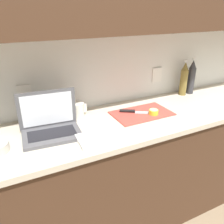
{
  "coord_description": "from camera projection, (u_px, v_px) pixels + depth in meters",
  "views": [
    {
      "loc": [
        -0.95,
        -1.25,
        1.57
      ],
      "look_at": [
        -0.33,
        -0.01,
        0.96
      ],
      "focal_mm": 38.0,
      "sensor_mm": 36.0,
      "label": 1
    }
  ],
  "objects": [
    {
      "name": "bottle_oil_tall",
      "position": [
        184.0,
        79.0,
        2.0
      ],
      "size": [
        0.06,
        0.06,
        0.3
      ],
      "color": "olive",
      "rests_on": "counter_unit"
    },
    {
      "name": "dish_towel",
      "position": [
        97.0,
        139.0,
        1.34
      ],
      "size": [
        0.23,
        0.17,
        0.02
      ],
      "primitive_type": "cube",
      "rotation": [
        0.0,
        0.0,
        -0.06
      ],
      "color": "white",
      "rests_on": "counter_unit"
    },
    {
      "name": "lemon_half_cut",
      "position": [
        154.0,
        112.0,
        1.65
      ],
      "size": [
        0.07,
        0.07,
        0.03
      ],
      "color": "yellow",
      "rests_on": "cutting_board"
    },
    {
      "name": "laptop",
      "position": [
        50.0,
        124.0,
        1.4
      ],
      "size": [
        0.36,
        0.26,
        0.25
      ],
      "rotation": [
        0.0,
        0.0,
        -0.09
      ],
      "color": "#515156",
      "rests_on": "counter_unit"
    },
    {
      "name": "ground_plane",
      "position": [
        145.0,
        206.0,
        2.05
      ],
      "size": [
        12.0,
        12.0,
        0.0
      ],
      "primitive_type": "plane",
      "color": "#847056",
      "rests_on": "ground"
    },
    {
      "name": "knife",
      "position": [
        132.0,
        111.0,
        1.68
      ],
      "size": [
        0.24,
        0.16,
        0.02
      ],
      "rotation": [
        0.0,
        0.0,
        -0.54
      ],
      "color": "silver",
      "rests_on": "cutting_board"
    },
    {
      "name": "wall_back",
      "position": [
        139.0,
        10.0,
        1.6
      ],
      "size": [
        5.2,
        0.38,
        2.6
      ],
      "color": "white",
      "rests_on": "ground_plane"
    },
    {
      "name": "measuring_cup",
      "position": [
        77.0,
        110.0,
        1.62
      ],
      "size": [
        0.12,
        0.1,
        0.1
      ],
      "color": "silver",
      "rests_on": "counter_unit"
    },
    {
      "name": "counter_unit",
      "position": [
        151.0,
        162.0,
        1.87
      ],
      "size": [
        2.48,
        0.6,
        0.88
      ],
      "color": "#472D1E",
      "rests_on": "ground_plane"
    },
    {
      "name": "bottle_green_soda",
      "position": [
        191.0,
        77.0,
        2.03
      ],
      "size": [
        0.06,
        0.06,
        0.31
      ],
      "color": "#333338",
      "rests_on": "counter_unit"
    },
    {
      "name": "cutting_board",
      "position": [
        142.0,
        113.0,
        1.68
      ],
      "size": [
        0.42,
        0.26,
        0.01
      ],
      "primitive_type": "cube",
      "color": "#D1473D",
      "rests_on": "counter_unit"
    }
  ]
}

